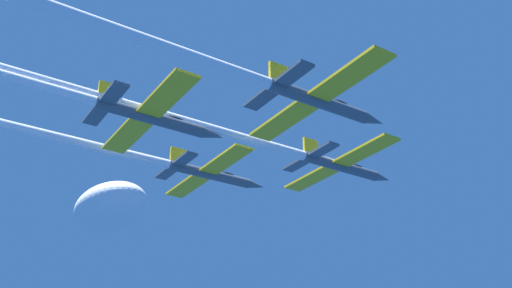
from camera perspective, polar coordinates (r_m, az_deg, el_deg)
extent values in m
cylinder|color=#4C5660|center=(67.03, 8.47, -2.23)|extent=(1.20, 10.88, 1.20)
cone|color=#4C5660|center=(71.31, 12.52, -3.37)|extent=(1.17, 2.39, 1.17)
ellipsoid|color=black|center=(68.73, 9.96, -2.27)|extent=(0.84, 2.18, 0.60)
cube|color=yellow|center=(70.01, 5.61, -3.45)|extent=(8.27, 2.39, 0.26)
cube|color=yellow|center=(63.55, 10.87, -0.67)|extent=(8.27, 2.39, 0.26)
cube|color=yellow|center=(65.06, 5.48, -0.22)|extent=(0.31, 1.96, 1.74)
cube|color=#4C5660|center=(66.08, 4.07, -2.10)|extent=(3.72, 1.44, 0.26)
cube|color=#4C5660|center=(62.59, 6.76, -0.56)|extent=(3.72, 1.44, 0.26)
cylinder|color=white|center=(54.41, -14.70, 4.32)|extent=(1.08, 45.44, 1.08)
cylinder|color=#4C5660|center=(69.12, -4.63, -3.05)|extent=(1.20, 10.88, 1.20)
cone|color=#4C5660|center=(72.24, 0.00, -4.17)|extent=(1.17, 2.39, 1.17)
ellipsoid|color=black|center=(70.39, -2.90, -3.08)|extent=(0.84, 2.18, 0.60)
cube|color=yellow|center=(72.81, -6.80, -4.16)|extent=(8.27, 2.39, 0.26)
cube|color=yellow|center=(65.08, -3.04, -1.59)|extent=(8.27, 2.39, 0.26)
cube|color=yellow|center=(67.96, -7.80, -1.11)|extent=(0.31, 1.96, 1.74)
cube|color=#4C5660|center=(69.35, -8.92, -2.88)|extent=(3.72, 1.44, 0.26)
cube|color=#4C5660|center=(65.23, -7.11, -1.48)|extent=(3.72, 1.44, 0.26)
cylinder|color=#4C5660|center=(51.33, 6.32, 4.25)|extent=(1.20, 10.88, 1.20)
cone|color=#4C5660|center=(55.31, 11.70, 2.30)|extent=(1.17, 2.39, 1.17)
ellipsoid|color=black|center=(52.95, 8.32, 3.99)|extent=(0.84, 2.18, 0.60)
cube|color=yellow|center=(54.29, 2.75, 2.31)|extent=(8.27, 2.39, 0.26)
cube|color=yellow|center=(48.01, 9.36, 6.78)|extent=(8.27, 2.39, 0.26)
cube|color=yellow|center=(49.81, 2.29, 7.10)|extent=(0.31, 1.96, 1.74)
cube|color=#4C5660|center=(50.65, 0.52, 4.51)|extent=(3.72, 1.44, 0.26)
cube|color=#4C5660|center=(47.24, 3.83, 7.04)|extent=(3.72, 1.44, 0.26)
cylinder|color=#4C5660|center=(54.97, -10.41, 2.59)|extent=(1.20, 10.88, 1.20)
cone|color=#4C5660|center=(57.43, -4.35, 0.90)|extent=(1.17, 2.39, 1.17)
ellipsoid|color=black|center=(56.02, -8.13, 2.42)|extent=(0.84, 2.18, 0.60)
cube|color=yellow|center=(58.77, -12.74, 0.85)|extent=(8.27, 2.39, 0.26)
cube|color=yellow|center=(50.96, -8.85, 4.90)|extent=(8.27, 2.39, 0.26)
cube|color=yellow|center=(54.47, -14.50, 5.10)|extent=(0.31, 1.96, 1.74)
cube|color=#4C5660|center=(55.78, -15.72, 2.74)|extent=(3.72, 1.44, 0.26)
cube|color=#4C5660|center=(51.64, -13.98, 4.97)|extent=(3.72, 1.44, 0.26)
ellipsoid|color=white|center=(102.84, -14.39, -6.22)|extent=(20.23, 11.13, 7.08)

